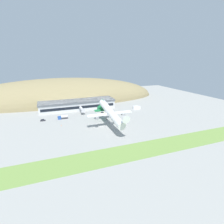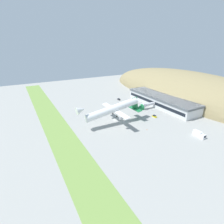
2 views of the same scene
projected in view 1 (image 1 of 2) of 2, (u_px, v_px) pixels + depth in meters
ground_plane at (101, 126)px, 129.06m from camera, size 334.67×334.67×0.00m
grass_strip_foreground at (124, 153)px, 92.17m from camera, size 301.21×16.71×0.08m
hill_backdrop at (62, 101)px, 210.25m from camera, size 238.45×76.34×53.57m
terminal_building at (77, 104)px, 172.98m from camera, size 73.12×19.78×9.08m
jetway_0 at (82, 109)px, 158.81m from camera, size 3.38×13.05×5.43m
cargo_airplane at (110, 113)px, 124.18m from camera, size 33.46×52.26×13.29m
service_car_0 at (102, 113)px, 159.13m from camera, size 4.00×1.95×1.50m
service_car_1 at (43, 120)px, 140.34m from camera, size 4.06×1.91×1.48m
fuel_truck at (63, 117)px, 145.20m from camera, size 8.19×2.37×3.14m
box_truck at (136, 107)px, 173.92m from camera, size 7.86×2.70×3.39m
traffic_cone_0 at (125, 118)px, 147.03m from camera, size 0.52×0.52×0.58m
traffic_cone_1 at (61, 126)px, 130.08m from camera, size 0.52×0.52×0.58m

